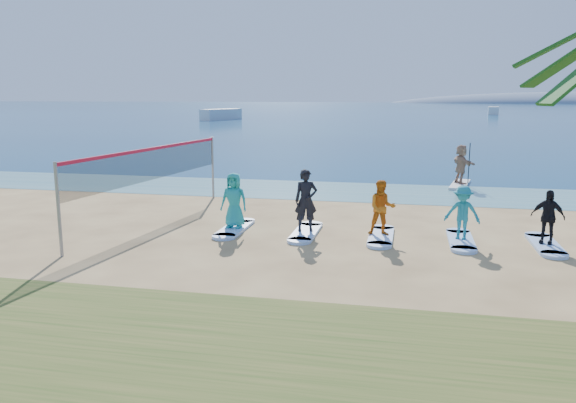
% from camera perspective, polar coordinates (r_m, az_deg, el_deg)
% --- Properties ---
extents(ground, '(600.00, 600.00, 0.00)m').
position_cam_1_polar(ground, '(14.63, 1.26, -5.79)').
color(ground, tan).
rests_on(ground, ground).
extents(shallow_water, '(600.00, 600.00, 0.00)m').
position_cam_1_polar(shallow_water, '(24.77, 5.87, 1.05)').
color(shallow_water, teal).
rests_on(shallow_water, ground).
extents(ocean, '(600.00, 600.00, 0.00)m').
position_cam_1_polar(ocean, '(173.84, 11.45, 9.21)').
color(ocean, navy).
rests_on(ocean, ground).
extents(volleyball_net, '(1.09, 9.03, 2.50)m').
position_cam_1_polar(volleyball_net, '(19.14, -13.65, 3.68)').
color(volleyball_net, gray).
rests_on(volleyball_net, ground).
extents(paddleboard, '(1.22, 3.08, 0.12)m').
position_cam_1_polar(paddleboard, '(27.34, 17.06, 1.66)').
color(paddleboard, silver).
rests_on(paddleboard, ground).
extents(paddleboarder, '(1.17, 1.74, 1.80)m').
position_cam_1_polar(paddleboarder, '(27.21, 17.18, 3.65)').
color(paddleboarder, tan).
rests_on(paddleboarder, paddleboard).
extents(boat_offshore_a, '(5.11, 8.84, 1.82)m').
position_cam_1_polar(boat_offshore_a, '(96.42, -6.80, 8.24)').
color(boat_offshore_a, silver).
rests_on(boat_offshore_a, ground).
extents(boat_offshore_b, '(2.63, 5.31, 1.65)m').
position_cam_1_polar(boat_offshore_b, '(129.85, 20.11, 8.30)').
color(boat_offshore_b, silver).
rests_on(boat_offshore_b, ground).
extents(surfboard_0, '(0.70, 2.20, 0.09)m').
position_cam_1_polar(surfboard_0, '(17.69, -5.45, -2.76)').
color(surfboard_0, '#A4C9FF').
rests_on(surfboard_0, ground).
extents(student_0, '(0.86, 0.58, 1.72)m').
position_cam_1_polar(student_0, '(17.50, -5.51, 0.13)').
color(student_0, teal).
rests_on(student_0, surfboard_0).
extents(surfboard_1, '(0.70, 2.20, 0.09)m').
position_cam_1_polar(surfboard_1, '(17.15, 1.82, -3.14)').
color(surfboard_1, '#A4C9FF').
rests_on(surfboard_1, ground).
extents(student_1, '(0.79, 0.64, 1.89)m').
position_cam_1_polar(student_1, '(16.94, 1.84, 0.11)').
color(student_1, black).
rests_on(student_1, surfboard_1).
extents(surfboard_2, '(0.70, 2.20, 0.09)m').
position_cam_1_polar(surfboard_2, '(16.91, 9.44, -3.49)').
color(surfboard_2, '#A4C9FF').
rests_on(surfboard_2, ground).
extents(student_2, '(0.87, 0.72, 1.64)m').
position_cam_1_polar(student_2, '(16.72, 9.53, -0.63)').
color(student_2, orange).
rests_on(student_2, surfboard_2).
extents(surfboard_3, '(0.70, 2.20, 0.09)m').
position_cam_1_polar(surfboard_3, '(16.97, 17.14, -3.79)').
color(surfboard_3, '#A4C9FF').
rests_on(surfboard_3, ground).
extents(student_3, '(1.11, 0.79, 1.55)m').
position_cam_1_polar(student_3, '(16.79, 17.30, -1.08)').
color(student_3, teal).
rests_on(student_3, surfboard_3).
extents(surfboard_4, '(0.70, 2.20, 0.09)m').
position_cam_1_polar(surfboard_4, '(17.33, 24.67, -4.01)').
color(surfboard_4, '#A4C9FF').
rests_on(surfboard_4, ground).
extents(student_4, '(0.96, 0.67, 1.51)m').
position_cam_1_polar(student_4, '(17.15, 24.88, -1.41)').
color(student_4, black).
rests_on(student_4, surfboard_4).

